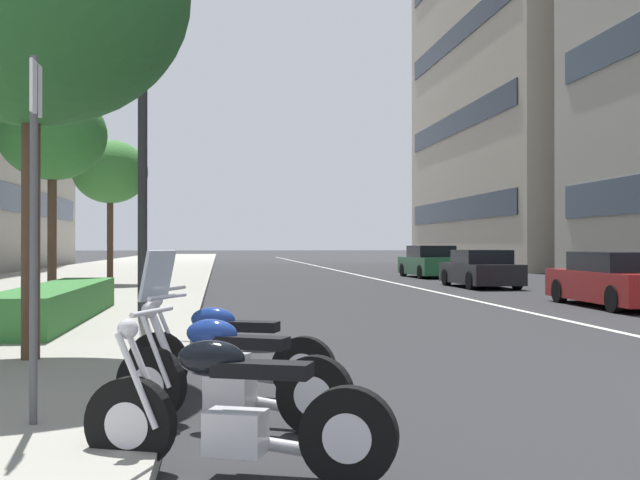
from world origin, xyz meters
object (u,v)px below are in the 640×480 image
at_px(street_tree_near_plaza_corner, 52,135).
at_px(street_lamp_with_banners, 156,35).
at_px(motorcycle_far_end_row, 226,375).
at_px(motorcycle_mid_row, 233,414).
at_px(street_tree_by_lamp_post, 110,172).
at_px(parking_sign_by_curb, 34,205).
at_px(motorcycle_second_in_row, 227,356).
at_px(car_approaching_light, 480,270).
at_px(car_mid_block_traffic, 618,281).
at_px(car_lead_in_lane, 430,263).

bearing_deg(street_tree_near_plaza_corner, street_lamp_with_banners, -148.70).
bearing_deg(street_tree_near_plaza_corner, motorcycle_far_end_row, -162.74).
height_order(motorcycle_mid_row, street_lamp_with_banners, street_lamp_with_banners).
height_order(street_lamp_with_banners, street_tree_by_lamp_post, street_lamp_with_banners).
xyz_separation_m(parking_sign_by_curb, street_tree_near_plaza_corner, (13.66, 2.67, 2.38)).
height_order(motorcycle_far_end_row, motorcycle_second_in_row, motorcycle_far_end_row).
bearing_deg(motorcycle_far_end_row, car_approaching_light, -87.97).
bearing_deg(motorcycle_mid_row, street_tree_near_plaza_corner, -53.60).
height_order(motorcycle_mid_row, car_mid_block_traffic, car_mid_block_traffic).
bearing_deg(car_mid_block_traffic, street_lamp_with_banners, 106.20).
xyz_separation_m(street_tree_near_plaza_corner, street_tree_by_lamp_post, (8.24, -0.28, -0.15)).
bearing_deg(street_lamp_with_banners, motorcycle_far_end_row, -171.65).
distance_m(motorcycle_mid_row, motorcycle_far_end_row, 1.42).
height_order(motorcycle_mid_row, street_tree_by_lamp_post, street_tree_by_lamp_post).
relative_size(motorcycle_far_end_row, street_tree_near_plaza_corner, 0.38).
height_order(motorcycle_far_end_row, car_mid_block_traffic, motorcycle_far_end_row).
distance_m(motorcycle_far_end_row, street_lamp_with_banners, 10.06).
relative_size(street_lamp_with_banners, street_tree_near_plaza_corner, 1.76).
xyz_separation_m(motorcycle_mid_row, parking_sign_by_curb, (1.07, 1.49, 1.42)).
height_order(car_mid_block_traffic, street_tree_by_lamp_post, street_tree_by_lamp_post).
bearing_deg(motorcycle_mid_row, parking_sign_by_curb, -14.91).
height_order(car_mid_block_traffic, street_lamp_with_banners, street_lamp_with_banners).
height_order(motorcycle_far_end_row, street_tree_near_plaza_corner, street_tree_near_plaza_corner).
bearing_deg(car_mid_block_traffic, motorcycle_mid_row, 145.21).
bearing_deg(car_lead_in_lane, car_approaching_light, 174.39).
bearing_deg(motorcycle_mid_row, street_tree_by_lamp_post, -59.79).
bearing_deg(street_lamp_with_banners, car_mid_block_traffic, -75.87).
bearing_deg(street_tree_by_lamp_post, motorcycle_second_in_row, -169.18).
xyz_separation_m(motorcycle_second_in_row, parking_sign_by_curb, (-1.60, 1.48, 1.42)).
relative_size(car_lead_in_lane, street_tree_near_plaza_corner, 0.84).
relative_size(motorcycle_second_in_row, parking_sign_by_curb, 0.73).
distance_m(motorcycle_second_in_row, street_tree_near_plaza_corner, 13.31).
height_order(motorcycle_second_in_row, street_tree_by_lamp_post, street_tree_by_lamp_post).
xyz_separation_m(motorcycle_mid_row, motorcycle_far_end_row, (1.42, 0.03, 0.03)).
relative_size(motorcycle_mid_row, car_approaching_light, 0.48).
distance_m(car_mid_block_traffic, car_lead_in_lane, 17.19).
bearing_deg(parking_sign_by_curb, street_tree_near_plaza_corner, 11.08).
distance_m(car_lead_in_lane, street_tree_near_plaza_corner, 20.79).
distance_m(motorcycle_far_end_row, street_tree_by_lamp_post, 22.19).
distance_m(car_approaching_light, street_tree_by_lamp_post, 13.54).
bearing_deg(parking_sign_by_curb, car_mid_block_traffic, -43.41).
bearing_deg(car_approaching_light, street_tree_by_lamp_post, 83.37).
distance_m(motorcycle_far_end_row, motorcycle_second_in_row, 1.25).
xyz_separation_m(motorcycle_mid_row, street_tree_near_plaza_corner, (14.72, 4.17, 3.80)).
height_order(car_lead_in_lane, street_tree_near_plaza_corner, street_tree_near_plaza_corner).
bearing_deg(street_tree_near_plaza_corner, parking_sign_by_curb, -168.92).
bearing_deg(motorcycle_mid_row, motorcycle_second_in_row, -69.17).
distance_m(car_approaching_light, street_lamp_with_banners, 16.33).
bearing_deg(motorcycle_far_end_row, parking_sign_by_curb, 39.98).
bearing_deg(motorcycle_second_in_row, car_approaching_light, -94.76).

